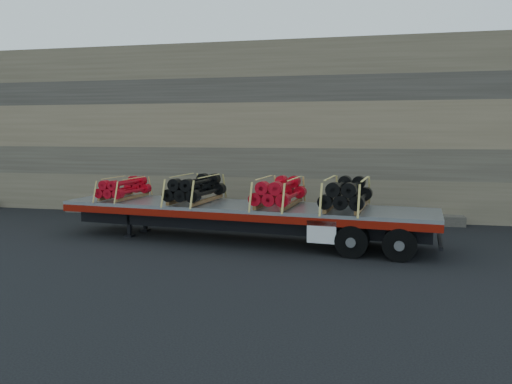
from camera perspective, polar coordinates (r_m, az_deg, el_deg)
ground at (r=15.49m, az=-2.86°, el=-5.91°), size 120.00×120.00×0.00m
rock_wall at (r=21.44m, az=1.71°, el=7.05°), size 44.00×3.00×7.00m
trailer at (r=15.68m, az=-1.52°, el=-3.56°), size 11.91×3.45×1.17m
bundle_front at (r=17.46m, az=-14.85°, el=0.37°), size 1.16×2.03×0.69m
bundle_midfront at (r=16.15m, az=-6.90°, el=0.29°), size 1.41×2.45×0.83m
bundle_midrear at (r=15.17m, az=2.66°, el=-0.08°), size 1.41×2.46×0.83m
bundle_rear at (r=14.75m, az=10.34°, el=-0.29°), size 1.48×2.58×0.88m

